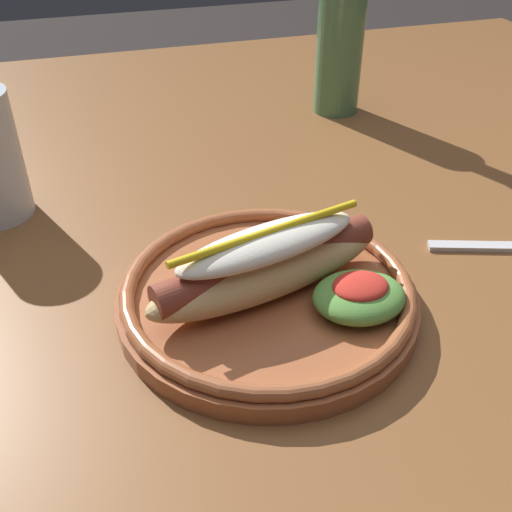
% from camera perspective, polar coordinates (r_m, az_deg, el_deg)
% --- Properties ---
extents(dining_table, '(1.42, 1.08, 0.74)m').
position_cam_1_polar(dining_table, '(0.68, -1.31, -0.23)').
color(dining_table, brown).
rests_on(dining_table, ground_plane).
extents(hot_dog_plate, '(0.24, 0.24, 0.08)m').
position_cam_1_polar(hot_dog_plate, '(0.47, 1.52, -2.87)').
color(hot_dog_plate, '#9E5633').
rests_on(hot_dog_plate, dining_table).
extents(fork, '(0.12, 0.06, 0.00)m').
position_cam_1_polar(fork, '(0.59, 22.68, 0.78)').
color(fork, silver).
rests_on(fork, dining_table).
extents(glass_bottle, '(0.06, 0.06, 0.25)m').
position_cam_1_polar(glass_bottle, '(0.82, 8.01, 19.92)').
color(glass_bottle, '#4C7F51').
rests_on(glass_bottle, dining_table).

